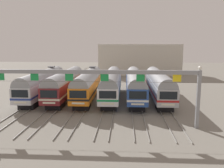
% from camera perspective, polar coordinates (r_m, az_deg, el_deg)
% --- Properties ---
extents(ground_plane, '(160.00, 160.00, 0.00)m').
position_cam_1_polar(ground_plane, '(40.38, -2.90, -3.59)').
color(ground_plane, gray).
extents(track_bed, '(21.28, 70.00, 0.15)m').
position_cam_1_polar(track_bed, '(56.98, -1.09, 0.43)').
color(track_bed, gray).
rests_on(track_bed, ground).
extents(commuter_train_silver, '(2.88, 18.06, 5.05)m').
position_cam_1_polar(commuter_train_silver, '(42.06, -16.45, 0.29)').
color(commuter_train_silver, silver).
rests_on(commuter_train_silver, ground).
extents(commuter_train_maroon, '(2.88, 18.06, 4.77)m').
position_cam_1_polar(commuter_train_maroon, '(40.90, -11.23, 0.24)').
color(commuter_train_maroon, maroon).
rests_on(commuter_train_maroon, ground).
extents(commuter_train_orange, '(2.88, 18.06, 5.05)m').
position_cam_1_polar(commuter_train_orange, '(40.10, -5.75, 0.20)').
color(commuter_train_orange, orange).
rests_on(commuter_train_orange, ground).
extents(commuter_train_white, '(2.88, 18.06, 4.77)m').
position_cam_1_polar(commuter_train_white, '(39.68, -0.09, 0.14)').
color(commuter_train_white, white).
rests_on(commuter_train_white, ground).
extents(commuter_train_blue, '(2.88, 18.06, 4.77)m').
position_cam_1_polar(commuter_train_blue, '(39.65, 5.62, 0.09)').
color(commuter_train_blue, '#284C9E').
rests_on(commuter_train_blue, ground).
extents(commuter_train_stainless, '(2.88, 18.06, 4.77)m').
position_cam_1_polar(commuter_train_stainless, '(40.01, 11.29, 0.03)').
color(commuter_train_stainless, '#B2B5BA').
rests_on(commuter_train_stainless, ground).
extents(catenary_gantry, '(25.02, 0.44, 6.97)m').
position_cam_1_polar(catenary_gantry, '(26.21, -6.13, 0.97)').
color(catenary_gantry, gray).
rests_on(catenary_gantry, ground).
extents(maintenance_building, '(24.30, 10.00, 9.19)m').
position_cam_1_polar(maintenance_building, '(73.29, 6.58, 6.01)').
color(maintenance_building, beige).
rests_on(maintenance_building, ground).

